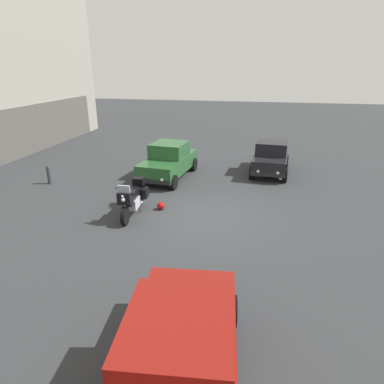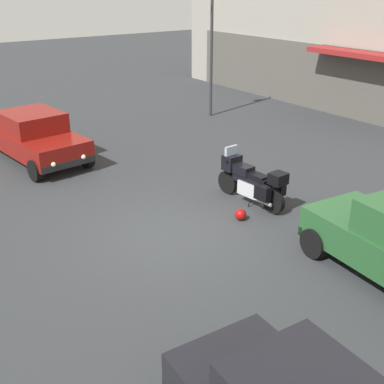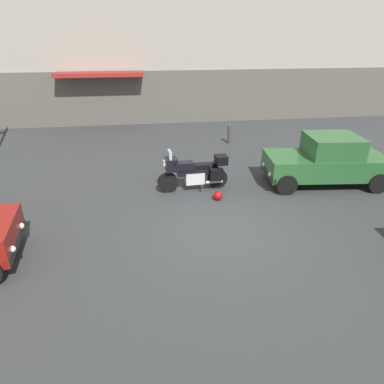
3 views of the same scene
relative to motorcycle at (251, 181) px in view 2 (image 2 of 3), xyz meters
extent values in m
plane|color=#2D3033|center=(0.23, -2.59, -0.62)|extent=(80.00, 80.00, 0.00)
cube|color=maroon|center=(-3.54, 8.72, 2.08)|extent=(4.40, 1.10, 0.20)
cylinder|color=black|center=(-0.85, -0.06, -0.30)|extent=(0.65, 0.18, 0.64)
cylinder|color=black|center=(0.76, 0.05, -0.30)|extent=(0.65, 0.18, 0.64)
cylinder|color=#B7B7BC|center=(-0.83, -0.05, 0.13)|extent=(0.33, 0.09, 0.68)
cube|color=#B7B7BC|center=(-0.01, 0.00, -0.20)|extent=(0.63, 0.44, 0.36)
cube|color=black|center=(-0.01, 0.00, 0.04)|extent=(1.12, 0.35, 0.28)
cube|color=black|center=(-0.30, -0.02, 0.22)|extent=(0.54, 0.37, 0.24)
cube|color=black|center=(0.19, 0.01, 0.18)|extent=(0.58, 0.34, 0.12)
cube|color=black|center=(-0.73, -0.05, 0.30)|extent=(0.39, 0.46, 0.40)
cube|color=#8C9EAD|center=(-0.77, -0.05, 0.60)|extent=(0.11, 0.40, 0.28)
sphere|color=#EAEACC|center=(-0.91, -0.06, 0.30)|extent=(0.14, 0.14, 0.14)
cylinder|color=black|center=(-0.65, -0.04, 0.40)|extent=(0.08, 0.62, 0.04)
cylinder|color=#B7B7BC|center=(0.61, -0.16, -0.32)|extent=(0.55, 0.13, 0.09)
cube|color=black|center=(0.66, -0.23, -0.04)|extent=(0.41, 0.23, 0.36)
cube|color=black|center=(0.62, 0.32, -0.04)|extent=(0.41, 0.23, 0.36)
cube|color=black|center=(0.86, 0.06, 0.33)|extent=(0.39, 0.42, 0.28)
cylinder|color=black|center=(0.16, -0.17, -0.47)|extent=(0.03, 0.13, 0.29)
sphere|color=#990C0C|center=(0.59, -0.86, -0.48)|extent=(0.28, 0.28, 0.28)
cube|color=#8C9EAD|center=(3.71, -0.07, 0.70)|extent=(0.20, 1.39, 0.54)
cube|color=black|center=(2.46, 0.06, -0.20)|extent=(0.29, 1.64, 0.20)
cylinder|color=black|center=(2.78, -0.76, -0.30)|extent=(0.66, 0.29, 0.64)
cylinder|color=black|center=(2.94, 0.79, -0.30)|extent=(0.66, 0.29, 0.64)
sphere|color=silver|center=(2.37, -0.38, -0.08)|extent=(0.14, 0.14, 0.14)
sphere|color=silver|center=(2.46, 0.51, -0.08)|extent=(0.14, 0.14, 0.14)
cube|color=maroon|center=(-6.65, -3.33, 0.02)|extent=(4.66, 2.22, 0.64)
cube|color=maroon|center=(-6.60, -3.33, 0.64)|extent=(2.06, 1.81, 0.60)
cube|color=#8C9EAD|center=(-5.71, -3.23, 0.64)|extent=(0.22, 1.49, 0.51)
cube|color=#8C9EAD|center=(-7.50, -3.42, 0.64)|extent=(0.22, 1.49, 0.48)
cube|color=black|center=(-4.46, -3.10, -0.20)|extent=(0.30, 1.76, 0.20)
cube|color=black|center=(-8.84, -3.56, -0.20)|extent=(0.30, 1.76, 0.20)
cylinder|color=black|center=(-4.95, -2.31, -0.30)|extent=(0.66, 0.29, 0.64)
cylinder|color=black|center=(-4.77, -3.98, -0.30)|extent=(0.66, 0.29, 0.64)
cylinder|color=black|center=(-8.53, -2.69, -0.30)|extent=(0.66, 0.29, 0.64)
sphere|color=silver|center=(-4.46, -2.61, -0.08)|extent=(0.14, 0.14, 0.14)
sphere|color=silver|center=(-4.36, -3.58, -0.08)|extent=(0.14, 0.14, 0.14)
cube|color=#8C9EAD|center=(5.40, -4.78, 0.64)|extent=(0.15, 1.33, 0.51)
cube|color=black|center=(4.40, -4.71, -0.20)|extent=(0.23, 1.56, 0.20)
cylinder|color=black|center=(4.85, -4.00, -0.30)|extent=(0.65, 0.26, 0.64)
sphere|color=silver|center=(4.32, -5.13, -0.08)|extent=(0.14, 0.14, 0.14)
sphere|color=silver|center=(4.38, -4.28, -0.08)|extent=(0.14, 0.14, 0.14)
cylinder|color=#2D2D33|center=(-7.68, 4.66, 1.88)|extent=(0.12, 0.12, 5.01)
camera|label=1|loc=(-10.42, -4.33, 4.42)|focal=31.64mm
camera|label=2|loc=(8.53, -8.06, 4.74)|focal=45.96mm
camera|label=3|loc=(-1.55, -10.00, 3.98)|focal=32.20mm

